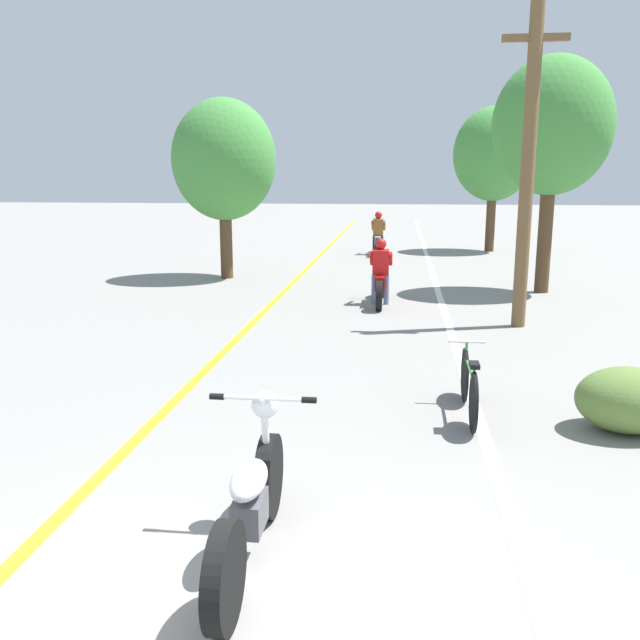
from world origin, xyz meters
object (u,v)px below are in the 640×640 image
at_px(utility_pole, 528,165).
at_px(roadside_tree_right_near, 552,127).
at_px(roadside_tree_right_far, 494,155).
at_px(motorcycle_rider_far, 378,238).
at_px(motorcycle_foreground, 251,503).
at_px(roadside_tree_left, 224,160).
at_px(motorcycle_rider_lead, 380,279).
at_px(bicycle_parked, 469,386).

distance_m(utility_pole, roadside_tree_right_near, 4.03).
distance_m(roadside_tree_right_far, motorcycle_rider_far, 5.02).
bearing_deg(motorcycle_rider_far, utility_pole, -75.23).
bearing_deg(motorcycle_foreground, roadside_tree_right_far, 78.43).
bearing_deg(utility_pole, motorcycle_rider_far, 104.77).
xyz_separation_m(utility_pole, motorcycle_foreground, (-3.15, -8.00, -2.40)).
distance_m(utility_pole, roadside_tree_left, 8.40).
xyz_separation_m(motorcycle_rider_lead, motorcycle_rider_far, (-0.35, 9.08, 0.03)).
distance_m(utility_pole, bicycle_parked, 5.58).
bearing_deg(motorcycle_rider_lead, utility_pole, -36.53).
xyz_separation_m(motorcycle_rider_far, bicycle_parked, (1.55, -15.78, -0.20)).
bearing_deg(motorcycle_rider_lead, motorcycle_rider_far, 92.20).
distance_m(roadside_tree_right_far, motorcycle_rider_lead, 11.46).
height_order(roadside_tree_right_far, roadside_tree_left, roadside_tree_right_far).
relative_size(roadside_tree_right_far, motorcycle_foreground, 2.42).
height_order(utility_pole, motorcycle_rider_lead, utility_pole).
distance_m(motorcycle_foreground, motorcycle_rider_lead, 9.90).
xyz_separation_m(utility_pole, motorcycle_rider_far, (-2.89, 10.97, -2.29)).
relative_size(motorcycle_rider_lead, motorcycle_rider_far, 0.99).
relative_size(roadside_tree_right_near, motorcycle_rider_lead, 2.49).
bearing_deg(roadside_tree_left, motorcycle_rider_far, 57.18).
distance_m(utility_pole, motorcycle_foreground, 8.92).
bearing_deg(roadside_tree_left, bicycle_parked, -61.69).
xyz_separation_m(motorcycle_rider_lead, bicycle_parked, (1.20, -6.70, -0.17)).
relative_size(roadside_tree_right_far, roadside_tree_left, 1.09).
relative_size(utility_pole, motorcycle_rider_far, 2.59).
relative_size(utility_pole, bicycle_parked, 3.31).
height_order(roadside_tree_left, bicycle_parked, roadside_tree_left).
bearing_deg(bicycle_parked, motorcycle_rider_far, 95.60).
distance_m(roadside_tree_left, bicycle_parked, 11.57).
height_order(motorcycle_foreground, motorcycle_rider_far, motorcycle_rider_far).
height_order(roadside_tree_left, motorcycle_rider_far, roadside_tree_left).
xyz_separation_m(utility_pole, bicycle_parked, (-1.34, -4.81, -2.48)).
relative_size(utility_pole, roadside_tree_right_far, 1.10).
relative_size(motorcycle_rider_lead, bicycle_parked, 1.27).
bearing_deg(motorcycle_foreground, motorcycle_rider_far, 89.21).
distance_m(utility_pole, roadside_tree_right_far, 12.45).
height_order(roadside_tree_right_near, motorcycle_foreground, roadside_tree_right_near).
bearing_deg(motorcycle_rider_far, roadside_tree_right_near, -60.74).
xyz_separation_m(roadside_tree_right_near, motorcycle_foreground, (-4.29, -11.76, -3.27)).
height_order(roadside_tree_right_near, roadside_tree_left, roadside_tree_right_near).
relative_size(utility_pole, motorcycle_foreground, 2.67).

